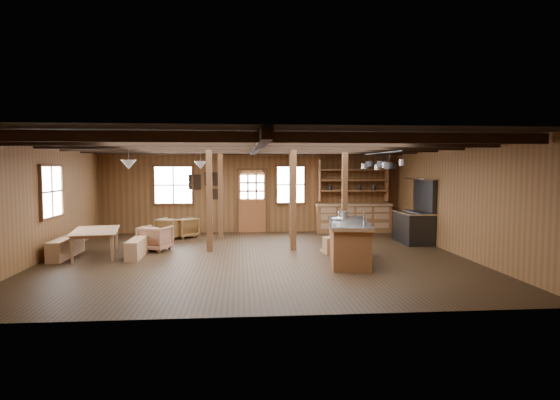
% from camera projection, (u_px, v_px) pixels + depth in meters
% --- Properties ---
extents(room, '(10.04, 9.04, 2.84)m').
position_uv_depth(room, '(257.00, 200.00, 11.24)').
color(room, black).
rests_on(room, ground).
extents(ceiling_joists, '(9.80, 8.82, 0.18)m').
position_uv_depth(ceiling_joists, '(256.00, 147.00, 11.33)').
color(ceiling_joists, black).
rests_on(ceiling_joists, ceiling).
extents(timber_posts, '(3.95, 2.35, 2.80)m').
position_uv_depth(timber_posts, '(272.00, 195.00, 13.35)').
color(timber_posts, '#422113').
rests_on(timber_posts, floor).
extents(back_door, '(1.02, 0.08, 2.15)m').
position_uv_depth(back_door, '(252.00, 206.00, 15.70)').
color(back_door, brown).
rests_on(back_door, floor).
extents(window_back_left, '(1.32, 0.06, 1.32)m').
position_uv_depth(window_back_left, '(173.00, 185.00, 15.44)').
color(window_back_left, white).
rests_on(window_back_left, wall_back).
extents(window_back_right, '(1.02, 0.06, 1.32)m').
position_uv_depth(window_back_right, '(291.00, 185.00, 15.77)').
color(window_back_right, white).
rests_on(window_back_right, wall_back).
extents(window_left, '(0.14, 1.24, 1.32)m').
position_uv_depth(window_left, '(51.00, 192.00, 11.30)').
color(window_left, white).
rests_on(window_left, wall_back).
extents(notice_boards, '(1.08, 0.03, 0.90)m').
position_uv_depth(notice_boards, '(207.00, 184.00, 15.53)').
color(notice_boards, beige).
rests_on(notice_boards, wall_back).
extents(back_counter, '(2.55, 0.60, 2.45)m').
position_uv_depth(back_counter, '(353.00, 214.00, 15.76)').
color(back_counter, brown).
rests_on(back_counter, floor).
extents(pendant_lamps, '(1.86, 2.36, 0.66)m').
position_uv_depth(pendant_lamps, '(168.00, 165.00, 11.98)').
color(pendant_lamps, '#29292B').
rests_on(pendant_lamps, ceiling).
extents(pot_rack, '(0.39, 3.00, 0.45)m').
position_uv_depth(pot_rack, '(381.00, 164.00, 11.75)').
color(pot_rack, '#29292B').
rests_on(pot_rack, ceiling).
extents(kitchen_island, '(1.26, 2.61, 1.20)m').
position_uv_depth(kitchen_island, '(348.00, 241.00, 10.84)').
color(kitchen_island, brown).
rests_on(kitchen_island, floor).
extents(step_stool, '(0.53, 0.42, 0.42)m').
position_uv_depth(step_stool, '(332.00, 245.00, 11.83)').
color(step_stool, '#9B6746').
rests_on(step_stool, floor).
extents(commercial_range, '(0.79, 1.53, 1.88)m').
position_uv_depth(commercial_range, '(415.00, 222.00, 13.55)').
color(commercial_range, '#29292B').
rests_on(commercial_range, floor).
extents(dining_table, '(1.37, 2.03, 0.65)m').
position_uv_depth(dining_table, '(98.00, 243.00, 11.47)').
color(dining_table, brown).
rests_on(dining_table, floor).
extents(bench_wall, '(0.33, 1.73, 0.48)m').
position_uv_depth(bench_wall, '(66.00, 247.00, 11.41)').
color(bench_wall, '#9B6746').
rests_on(bench_wall, floor).
extents(bench_aisle, '(0.30, 1.62, 0.45)m').
position_uv_depth(bench_aisle, '(138.00, 247.00, 11.56)').
color(bench_aisle, '#9B6746').
rests_on(bench_aisle, floor).
extents(armchair_a, '(0.95, 0.96, 0.62)m').
position_uv_depth(armchair_a, '(185.00, 228.00, 14.53)').
color(armchair_a, brown).
rests_on(armchair_a, floor).
extents(armchair_b, '(0.90, 0.91, 0.63)m').
position_uv_depth(armchair_b, '(170.00, 228.00, 14.35)').
color(armchair_b, brown).
rests_on(armchair_b, floor).
extents(armchair_c, '(0.91, 0.93, 0.66)m').
position_uv_depth(armchair_c, '(155.00, 238.00, 12.24)').
color(armchair_c, brown).
rests_on(armchair_c, floor).
extents(counter_pot, '(0.30, 0.30, 0.18)m').
position_uv_depth(counter_pot, '(343.00, 215.00, 11.46)').
color(counter_pot, silver).
rests_on(counter_pot, kitchen_island).
extents(bowl, '(0.31, 0.31, 0.07)m').
position_uv_depth(bowl, '(337.00, 219.00, 10.98)').
color(bowl, silver).
rests_on(bowl, kitchen_island).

